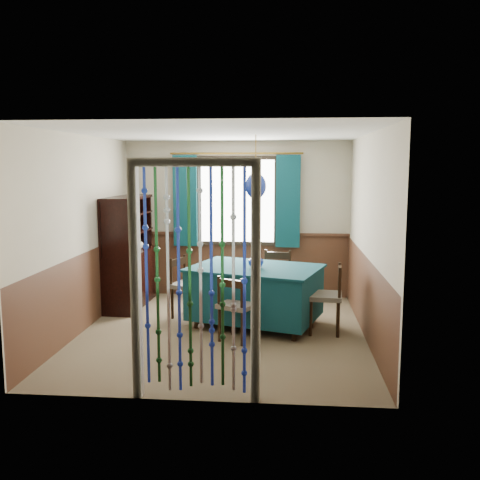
# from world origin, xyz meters

# --- Properties ---
(floor) EXTENTS (4.00, 4.00, 0.00)m
(floor) POSITION_xyz_m (0.00, 0.00, 0.00)
(floor) COLOR brown
(floor) RESTS_ON ground
(ceiling) EXTENTS (4.00, 4.00, 0.00)m
(ceiling) POSITION_xyz_m (0.00, 0.00, 2.50)
(ceiling) COLOR silver
(ceiling) RESTS_ON ground
(wall_back) EXTENTS (3.60, 0.00, 3.60)m
(wall_back) POSITION_xyz_m (0.00, 2.00, 1.25)
(wall_back) COLOR #BAB098
(wall_back) RESTS_ON ground
(wall_front) EXTENTS (3.60, 0.00, 3.60)m
(wall_front) POSITION_xyz_m (0.00, -2.00, 1.25)
(wall_front) COLOR #BAB098
(wall_front) RESTS_ON ground
(wall_left) EXTENTS (0.00, 4.00, 4.00)m
(wall_left) POSITION_xyz_m (-1.80, 0.00, 1.25)
(wall_left) COLOR #BAB098
(wall_left) RESTS_ON ground
(wall_right) EXTENTS (0.00, 4.00, 4.00)m
(wall_right) POSITION_xyz_m (1.80, 0.00, 1.25)
(wall_right) COLOR #BAB098
(wall_right) RESTS_ON ground
(wainscot_back) EXTENTS (3.60, 0.00, 3.60)m
(wainscot_back) POSITION_xyz_m (0.00, 1.99, 0.50)
(wainscot_back) COLOR #4A2B1C
(wainscot_back) RESTS_ON ground
(wainscot_front) EXTENTS (3.60, 0.00, 3.60)m
(wainscot_front) POSITION_xyz_m (0.00, -1.99, 0.50)
(wainscot_front) COLOR #4A2B1C
(wainscot_front) RESTS_ON ground
(wainscot_left) EXTENTS (0.00, 4.00, 4.00)m
(wainscot_left) POSITION_xyz_m (-1.79, 0.00, 0.50)
(wainscot_left) COLOR #4A2B1C
(wainscot_left) RESTS_ON ground
(wainscot_right) EXTENTS (0.00, 4.00, 4.00)m
(wainscot_right) POSITION_xyz_m (1.79, 0.00, 0.50)
(wainscot_right) COLOR #4A2B1C
(wainscot_right) RESTS_ON ground
(window) EXTENTS (1.32, 0.12, 1.42)m
(window) POSITION_xyz_m (0.00, 1.95, 1.55)
(window) COLOR black
(window) RESTS_ON wall_back
(doorway) EXTENTS (1.16, 0.12, 2.18)m
(doorway) POSITION_xyz_m (0.00, -1.94, 1.05)
(doorway) COLOR silver
(doorway) RESTS_ON ground
(dining_table) EXTENTS (1.91, 1.58, 0.79)m
(dining_table) POSITION_xyz_m (0.40, 0.35, 0.46)
(dining_table) COLOR #0C3842
(dining_table) RESTS_ON floor
(chair_near) EXTENTS (0.53, 0.52, 0.81)m
(chair_near) POSITION_xyz_m (0.21, -0.30, 0.43)
(chair_near) COLOR black
(chair_near) RESTS_ON floor
(chair_far) EXTENTS (0.51, 0.49, 0.89)m
(chair_far) POSITION_xyz_m (0.65, 1.03, 0.47)
(chair_far) COLOR black
(chair_far) RESTS_ON floor
(chair_left) EXTENTS (0.53, 0.54, 0.85)m
(chair_left) POSITION_xyz_m (-0.58, 0.67, 0.45)
(chair_left) COLOR black
(chair_left) RESTS_ON floor
(chair_right) EXTENTS (0.45, 0.47, 0.88)m
(chair_right) POSITION_xyz_m (1.33, 0.12, 0.47)
(chair_right) COLOR black
(chair_right) RESTS_ON floor
(sideboard) EXTENTS (0.48, 1.28, 1.66)m
(sideboard) POSITION_xyz_m (-1.56, 1.20, 0.58)
(sideboard) COLOR black
(sideboard) RESTS_ON floor
(pendant_lamp) EXTENTS (0.27, 0.27, 0.82)m
(pendant_lamp) POSITION_xyz_m (0.40, 0.35, 1.85)
(pendant_lamp) COLOR olive
(pendant_lamp) RESTS_ON ceiling
(vase_table) EXTENTS (0.20, 0.20, 0.19)m
(vase_table) POSITION_xyz_m (0.41, 0.29, 0.89)
(vase_table) COLOR navy
(vase_table) RESTS_ON dining_table
(bowl_shelf) EXTENTS (0.23, 0.23, 0.05)m
(bowl_shelf) POSITION_xyz_m (-1.50, 0.87, 1.16)
(bowl_shelf) COLOR beige
(bowl_shelf) RESTS_ON sideboard
(vase_sideboard) EXTENTS (0.20, 0.20, 0.20)m
(vase_sideboard) POSITION_xyz_m (-1.50, 1.50, 0.93)
(vase_sideboard) COLOR beige
(vase_sideboard) RESTS_ON sideboard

